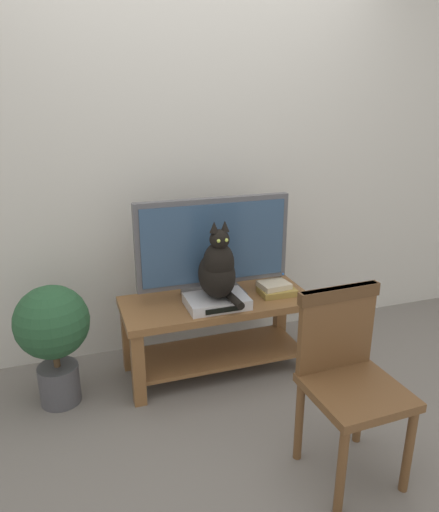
# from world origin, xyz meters

# --- Properties ---
(ground_plane) EXTENTS (12.00, 12.00, 0.00)m
(ground_plane) POSITION_xyz_m (0.00, 0.00, 0.00)
(ground_plane) COLOR slate
(back_wall) EXTENTS (7.00, 0.12, 2.80)m
(back_wall) POSITION_xyz_m (0.00, 0.97, 1.40)
(back_wall) COLOR beige
(back_wall) RESTS_ON ground
(tv_stand) EXTENTS (1.16, 0.49, 0.49)m
(tv_stand) POSITION_xyz_m (0.02, 0.46, 0.34)
(tv_stand) COLOR brown
(tv_stand) RESTS_ON ground
(tv) EXTENTS (0.95, 0.20, 0.62)m
(tv) POSITION_xyz_m (0.02, 0.52, 0.81)
(tv) COLOR #4C4C51
(tv) RESTS_ON tv_stand
(media_box) EXTENTS (0.36, 0.25, 0.06)m
(media_box) POSITION_xyz_m (-0.01, 0.37, 0.52)
(media_box) COLOR #BCBCC1
(media_box) RESTS_ON tv_stand
(cat) EXTENTS (0.21, 0.36, 0.47)m
(cat) POSITION_xyz_m (-0.01, 0.35, 0.73)
(cat) COLOR black
(cat) RESTS_ON media_box
(wooden_chair) EXTENTS (0.42, 0.42, 0.87)m
(wooden_chair) POSITION_xyz_m (0.31, -0.50, 0.51)
(wooden_chair) COLOR brown
(wooden_chair) RESTS_ON ground
(book_stack) EXTENTS (0.23, 0.19, 0.07)m
(book_stack) POSITION_xyz_m (0.40, 0.42, 0.52)
(book_stack) COLOR olive
(book_stack) RESTS_ON tv_stand
(potted_plant) EXTENTS (0.41, 0.41, 0.71)m
(potted_plant) POSITION_xyz_m (-0.94, 0.43, 0.44)
(potted_plant) COLOR #47474C
(potted_plant) RESTS_ON ground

